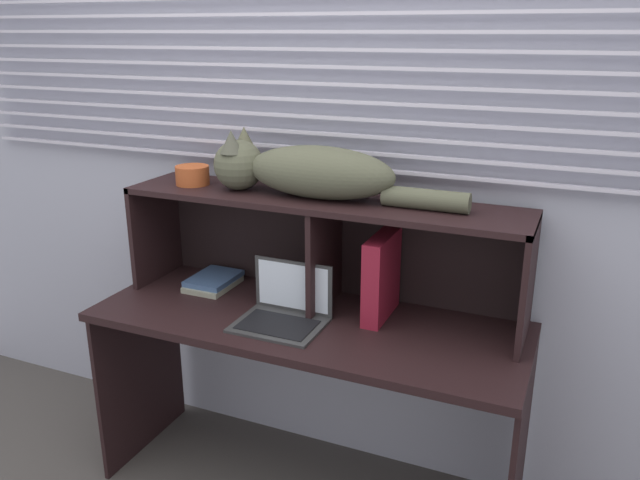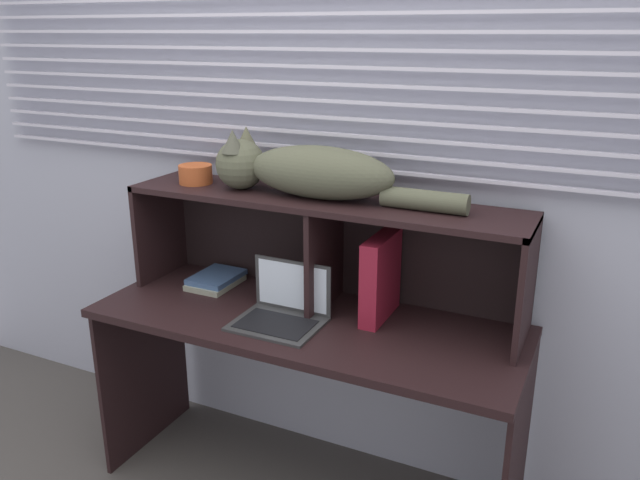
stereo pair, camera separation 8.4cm
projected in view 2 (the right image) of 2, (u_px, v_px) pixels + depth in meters
name	position (u px, v px, depth m)	size (l,w,h in m)	color
back_panel_with_blinds	(344.00, 159.00, 2.39)	(4.40, 0.08, 2.50)	#ACAEBD
desk	(305.00, 352.00, 2.31)	(1.55, 0.59, 0.74)	black
hutch_shelf_unit	(324.00, 228.00, 2.31)	(1.48, 0.31, 0.41)	black
cat	(304.00, 170.00, 2.24)	(0.94, 0.20, 0.23)	#51533D
laptop	(282.00, 311.00, 2.23)	(0.30, 0.24, 0.20)	#343434
binder_upright	(381.00, 277.00, 2.23)	(0.06, 0.25, 0.30)	maroon
book_stack	(216.00, 280.00, 2.56)	(0.16, 0.22, 0.04)	gray
small_basket	(196.00, 174.00, 2.45)	(0.13, 0.13, 0.07)	#B34E24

